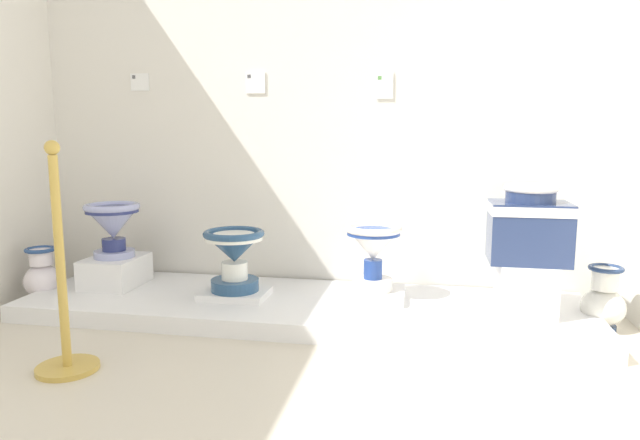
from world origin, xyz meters
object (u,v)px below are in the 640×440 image
at_px(antique_toilet_squat_floral, 234,252).
at_px(info_placard_third, 385,85).
at_px(plinth_block_leftmost, 115,271).
at_px(plinth_block_pale_glazed, 373,294).
at_px(info_placard_second, 255,83).
at_px(stanchion_post_near_left, 63,308).
at_px(decorative_vase_corner, 42,277).
at_px(plinth_block_squat_floral, 235,294).
at_px(decorative_vase_spare, 603,302).
at_px(plinth_block_broad_patterned, 525,287).
at_px(antique_toilet_broad_patterned, 529,224).
at_px(antique_toilet_pale_glazed, 373,247).
at_px(info_placard_first, 140,82).
at_px(antique_toilet_leftmost, 113,223).

bearing_deg(antique_toilet_squat_floral, info_placard_third, 31.27).
bearing_deg(plinth_block_leftmost, plinth_block_pale_glazed, 0.73).
bearing_deg(antique_toilet_squat_floral, plinth_block_leftmost, 172.48).
relative_size(info_placard_second, stanchion_post_near_left, 0.13).
relative_size(antique_toilet_squat_floral, decorative_vase_corner, 1.03).
height_order(plinth_block_squat_floral, decorative_vase_spare, decorative_vase_spare).
distance_m(plinth_block_pale_glazed, info_placard_third, 1.27).
bearing_deg(info_placard_second, stanchion_post_near_left, -108.07).
xyz_separation_m(antique_toilet_squat_floral, decorative_vase_spare, (2.03, 0.09, -0.21)).
xyz_separation_m(plinth_block_pale_glazed, plinth_block_broad_patterned, (0.82, -0.11, 0.11)).
bearing_deg(info_placard_second, antique_toilet_broad_patterned, -16.44).
distance_m(antique_toilet_squat_floral, stanchion_post_near_left, 1.03).
xyz_separation_m(antique_toilet_pale_glazed, info_placard_third, (0.02, 0.36, 0.93)).
bearing_deg(info_placard_second, decorative_vase_corner, -157.85).
height_order(info_placard_first, stanchion_post_near_left, info_placard_first).
height_order(plinth_block_squat_floral, plinth_block_broad_patterned, plinth_block_broad_patterned).
bearing_deg(antique_toilet_squat_floral, decorative_vase_spare, 2.66).
bearing_deg(plinth_block_squat_floral, decorative_vase_corner, -179.39).
distance_m(antique_toilet_pale_glazed, plinth_block_broad_patterned, 0.85).
height_order(antique_toilet_pale_glazed, stanchion_post_near_left, stanchion_post_near_left).
relative_size(antique_toilet_broad_patterned, info_placard_third, 2.61).
height_order(antique_toilet_broad_patterned, info_placard_third, info_placard_third).
relative_size(plinth_block_pale_glazed, decorative_vase_corner, 1.07).
xyz_separation_m(plinth_block_leftmost, info_placard_first, (0.02, 0.38, 1.19)).
distance_m(antique_toilet_pale_glazed, antique_toilet_broad_patterned, 0.85).
xyz_separation_m(antique_toilet_leftmost, plinth_block_squat_floral, (0.83, -0.11, -0.38)).
bearing_deg(info_placard_first, antique_toilet_pale_glazed, -12.87).
height_order(info_placard_second, info_placard_third, info_placard_second).
bearing_deg(decorative_vase_corner, decorative_vase_spare, 1.88).
bearing_deg(decorative_vase_corner, antique_toilet_leftmost, 15.95).
relative_size(plinth_block_broad_patterned, info_placard_first, 2.37).
relative_size(plinth_block_pale_glazed, stanchion_post_near_left, 0.36).
bearing_deg(plinth_block_broad_patterned, decorative_vase_corner, -179.43).
xyz_separation_m(info_placard_second, stanchion_post_near_left, (-0.46, -1.41, -1.07)).
height_order(plinth_block_leftmost, decorative_vase_spare, decorative_vase_spare).
relative_size(antique_toilet_leftmost, plinth_block_broad_patterned, 1.10).
bearing_deg(decorative_vase_corner, plinth_block_broad_patterned, 0.57).
bearing_deg(plinth_block_squat_floral, info_placard_second, 90.85).
xyz_separation_m(decorative_vase_spare, stanchion_post_near_left, (-2.50, -1.01, 0.13)).
bearing_deg(stanchion_post_near_left, info_placard_first, 103.41).
distance_m(antique_toilet_leftmost, plinth_block_broad_patterned, 2.45).
xyz_separation_m(plinth_block_leftmost, plinth_block_squat_floral, (0.83, -0.11, -0.07)).
relative_size(antique_toilet_leftmost, info_placard_second, 2.56).
bearing_deg(plinth_block_broad_patterned, info_placard_second, 163.56).
bearing_deg(stanchion_post_near_left, decorative_vase_corner, 131.07).
bearing_deg(stanchion_post_near_left, plinth_block_pale_glazed, 39.70).
relative_size(antique_toilet_broad_patterned, info_placard_second, 3.09).
relative_size(antique_toilet_squat_floral, info_placard_third, 2.28).
relative_size(decorative_vase_corner, stanchion_post_near_left, 0.34).
distance_m(plinth_block_squat_floral, decorative_vase_corner, 1.25).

